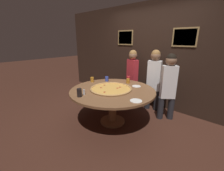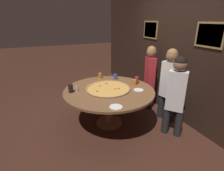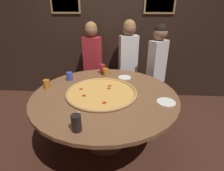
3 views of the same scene
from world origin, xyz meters
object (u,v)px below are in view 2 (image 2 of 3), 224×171
giant_pizza (108,88)px  drink_cup_near_left (71,88)px  diner_far_right (150,74)px  condiment_shaker (77,89)px  dining_table (109,95)px  drink_cup_front_edge (134,82)px  drink_cup_beside_pizza (100,76)px  drink_cup_far_left (115,77)px  diner_centre_back (169,81)px  white_plate_far_back (116,107)px  drink_cup_far_right (137,80)px  diner_side_left (176,93)px  white_plate_beside_cup (139,90)px

giant_pizza → drink_cup_near_left: (-0.13, -0.67, 0.06)m
diner_far_right → condiment_shaker: bearing=110.9°
dining_table → drink_cup_near_left: (-0.17, -0.68, 0.19)m
giant_pizza → diner_far_right: size_ratio=0.58×
drink_cup_front_edge → drink_cup_beside_pizza: drink_cup_beside_pizza is taller
drink_cup_far_left → diner_centre_back: (0.83, 0.78, 0.04)m
drink_cup_front_edge → white_plate_far_back: bearing=-45.9°
giant_pizza → drink_cup_far_left: bearing=142.3°
drink_cup_front_edge → condiment_shaker: bearing=-96.9°
drink_cup_near_left → white_plate_far_back: size_ratio=0.74×
giant_pizza → condiment_shaker: condiment_shaker is taller
drink_cup_front_edge → drink_cup_far_right: bearing=121.7°
drink_cup_beside_pizza → condiment_shaker: size_ratio=1.19×
drink_cup_near_left → diner_side_left: 1.85m
drink_cup_beside_pizza → drink_cup_near_left: (0.57, -0.77, 0.02)m
dining_table → diner_far_right: 1.21m
giant_pizza → drink_cup_far_left: (-0.49, 0.38, 0.04)m
drink_cup_far_left → drink_cup_beside_pizza: (-0.21, -0.28, 0.00)m
drink_cup_front_edge → giant_pizza: bearing=-89.5°
giant_pizza → dining_table: bearing=10.9°
drink_cup_far_left → diner_far_right: 0.80m
drink_cup_beside_pizza → dining_table: bearing=-6.8°
dining_table → drink_cup_far_right: (-0.10, 0.66, 0.19)m
drink_cup_beside_pizza → diner_centre_back: diner_centre_back is taller
drink_cup_beside_pizza → drink_cup_far_right: bearing=41.9°
white_plate_beside_cup → diner_far_right: (-0.57, 0.64, 0.08)m
diner_far_right → drink_cup_front_edge: bearing=132.6°
drink_cup_beside_pizza → white_plate_far_back: 1.44m
drink_cup_beside_pizza → condiment_shaker: drink_cup_beside_pizza is taller
dining_table → drink_cup_far_left: (-0.52, 0.37, 0.17)m
white_plate_far_back → diner_centre_back: diner_centre_back is taller
white_plate_beside_cup → drink_cup_near_left: bearing=-109.0°
drink_cup_far_right → diner_far_right: diner_far_right is taller
diner_centre_back → white_plate_beside_cup: bearing=69.9°
drink_cup_beside_pizza → drink_cup_near_left: size_ratio=0.78×
drink_cup_beside_pizza → diner_side_left: bearing=29.1°
drink_cup_far_right → diner_centre_back: diner_centre_back is taller
condiment_shaker → diner_far_right: 1.72m
diner_far_right → diner_centre_back: (0.63, 0.01, 0.02)m
giant_pizza → condiment_shaker: size_ratio=8.67×
white_plate_beside_cup → condiment_shaker: 1.15m
condiment_shaker → diner_side_left: bearing=57.6°
diner_far_right → drink_cup_beside_pizza: bearing=85.1°
drink_cup_far_right → diner_far_right: (-0.23, 0.49, 0.01)m
dining_table → white_plate_far_back: (0.68, -0.17, 0.12)m
dining_table → drink_cup_front_edge: (-0.04, 0.57, 0.17)m
giant_pizza → drink_cup_beside_pizza: drink_cup_beside_pizza is taller
condiment_shaker → giant_pizza: bearing=75.6°
white_plate_far_back → white_plate_beside_cup: bearing=123.2°
drink_cup_far_left → drink_cup_far_right: bearing=34.1°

